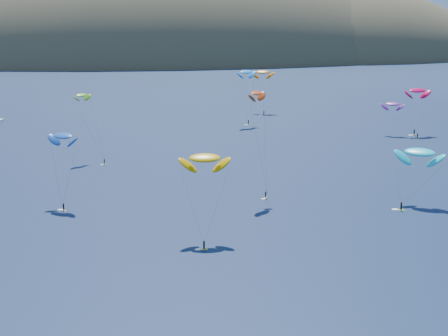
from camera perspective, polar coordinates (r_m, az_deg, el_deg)
name	(u,v)px	position (r m, az deg, el deg)	size (l,w,h in m)	color
island	(186,66)	(631.74, -3.52, 9.27)	(730.00, 300.00, 210.00)	#3D3526
kitesurfer_2	(205,158)	(128.57, -1.78, 0.93)	(10.49, 12.32, 19.30)	#F9FF1C
kitesurfer_3	(82,95)	(199.83, -12.87, 6.50)	(10.09, 12.71, 21.82)	#F9FF1C
kitesurfer_4	(246,72)	(255.28, 2.04, 8.77)	(10.02, 8.06, 23.76)	#F9FF1C
kitesurfer_5	(420,152)	(158.74, 17.46, 1.39)	(13.71, 12.31, 15.62)	#F9FF1C
kitesurfer_6	(393,104)	(242.93, 15.17, 5.67)	(11.48, 13.51, 13.74)	#F9FF1C
kitesurfer_8	(417,90)	(246.46, 17.27, 6.79)	(10.43, 6.55, 19.17)	#F9FF1C
kitesurfer_9	(257,93)	(155.59, 3.02, 6.83)	(6.92, 8.39, 27.90)	#F9FF1C
kitesurfer_10	(63,136)	(155.10, -14.51, 2.86)	(9.06, 11.88, 18.96)	#F9FF1C
kitesurfer_11	(263,72)	(286.77, 3.55, 8.75)	(11.13, 15.35, 20.90)	#F9FF1C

